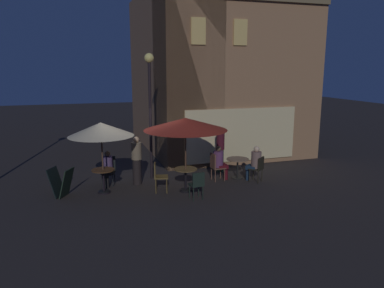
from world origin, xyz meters
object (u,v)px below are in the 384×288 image
(patron_seated_1, at_px, (255,162))
(patron_standing_4, at_px, (137,161))
(cafe_table_1, at_px, (186,175))
(cafe_chair_4, at_px, (215,165))
(cafe_chair_0, at_px, (109,168))
(cafe_chair_2, at_px, (158,175))
(patio_umbrella_0, at_px, (101,130))
(cafe_table_2, at_px, (238,164))
(patron_standing_3, at_px, (220,149))
(street_lamp_near_corner, at_px, (150,93))
(cafe_chair_3, at_px, (258,167))
(patio_umbrella_1, at_px, (186,124))
(patron_seated_2, at_px, (220,161))
(patron_seated_0, at_px, (108,167))
(cafe_table_0, at_px, (103,176))
(menu_sandwich_board, at_px, (61,182))
(cafe_chair_1, at_px, (197,183))

(patron_seated_1, xyz_separation_m, patron_standing_4, (-3.91, 0.91, 0.12))
(cafe_table_1, relative_size, cafe_chair_4, 0.76)
(cafe_chair_0, xyz_separation_m, cafe_chair_2, (1.42, -1.27, 0.01))
(cafe_table_1, xyz_separation_m, patio_umbrella_0, (-2.50, 0.64, 1.48))
(cafe_table_1, height_order, cafe_table_2, cafe_table_1)
(patron_standing_3, bearing_deg, patron_seated_1, 12.34)
(street_lamp_near_corner, xyz_separation_m, cafe_chair_3, (3.40, -1.54, -2.47))
(cafe_table_2, height_order, cafe_chair_3, cafe_chair_3)
(patio_umbrella_0, xyz_separation_m, cafe_chair_3, (5.14, -0.48, -1.48))
(patio_umbrella_1, bearing_deg, patron_seated_2, 27.43)
(patron_standing_3, height_order, patron_standing_4, patron_standing_3)
(patron_seated_0, height_order, patron_seated_1, patron_seated_1)
(cafe_table_2, bearing_deg, cafe_chair_3, -51.44)
(street_lamp_near_corner, height_order, patio_umbrella_1, street_lamp_near_corner)
(patio_umbrella_0, height_order, patio_umbrella_1, patio_umbrella_1)
(cafe_table_1, xyz_separation_m, cafe_chair_0, (-2.26, 1.46, 0.02))
(cafe_table_0, height_order, patio_umbrella_1, patio_umbrella_1)
(menu_sandwich_board, bearing_deg, cafe_chair_1, 6.22)
(cafe_chair_0, bearing_deg, cafe_table_1, 73.11)
(street_lamp_near_corner, bearing_deg, patio_umbrella_1, -65.97)
(cafe_chair_0, distance_m, patron_standing_3, 4.16)
(cafe_table_0, height_order, cafe_chair_3, cafe_chair_3)
(patron_seated_1, distance_m, patron_standing_4, 4.02)
(cafe_chair_1, distance_m, patron_seated_2, 2.13)
(street_lamp_near_corner, height_order, cafe_chair_1, street_lamp_near_corner)
(cafe_chair_1, bearing_deg, cafe_chair_2, 35.34)
(cafe_chair_2, bearing_deg, street_lamp_near_corner, 99.16)
(cafe_chair_4, bearing_deg, patio_umbrella_1, -151.52)
(menu_sandwich_board, relative_size, cafe_table_2, 1.12)
(patio_umbrella_0, height_order, patron_seated_1, patio_umbrella_0)
(street_lamp_near_corner, relative_size, menu_sandwich_board, 4.94)
(cafe_chair_3, bearing_deg, cafe_chair_4, 27.44)
(cafe_chair_3, distance_m, patron_seated_2, 1.34)
(cafe_chair_0, bearing_deg, patron_standing_3, 109.86)
(cafe_chair_4, xyz_separation_m, patron_seated_1, (1.26, -0.49, 0.13))
(menu_sandwich_board, bearing_deg, patron_standing_4, 40.23)
(cafe_chair_2, height_order, cafe_chair_3, cafe_chair_2)
(patio_umbrella_1, distance_m, patron_seated_2, 2.20)
(cafe_table_2, bearing_deg, cafe_chair_0, 171.11)
(patio_umbrella_0, relative_size, patron_standing_3, 1.33)
(street_lamp_near_corner, height_order, cafe_table_2, street_lamp_near_corner)
(patio_umbrella_0, height_order, cafe_chair_0, patio_umbrella_0)
(patron_seated_1, bearing_deg, cafe_table_2, -0.00)
(cafe_table_0, relative_size, cafe_table_1, 1.02)
(patron_seated_1, bearing_deg, patio_umbrella_1, 57.28)
(street_lamp_near_corner, relative_size, cafe_table_0, 5.73)
(street_lamp_near_corner, height_order, cafe_table_0, street_lamp_near_corner)
(cafe_table_1, xyz_separation_m, patio_umbrella_1, (0.00, 0.00, 1.62))
(menu_sandwich_board, relative_size, patron_seated_1, 0.70)
(cafe_table_2, xyz_separation_m, cafe_chair_3, (0.49, -0.62, -0.00))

